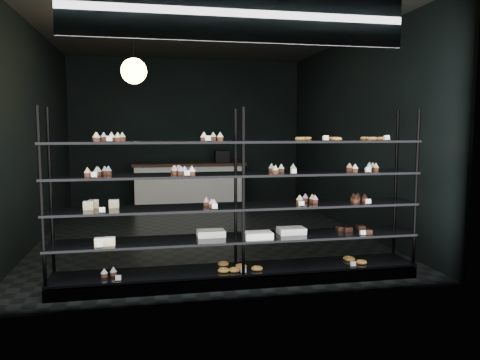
# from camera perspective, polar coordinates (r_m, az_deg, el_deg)

# --- Properties ---
(room) EXTENTS (5.01, 6.01, 3.20)m
(room) POSITION_cam_1_polar(r_m,az_deg,el_deg) (7.42, -4.47, 5.53)
(room) COLOR black
(room) RESTS_ON ground
(display_shelf) EXTENTS (4.00, 0.50, 1.91)m
(display_shelf) POSITION_cam_1_polar(r_m,az_deg,el_deg) (5.12, -0.28, -5.68)
(display_shelf) COLOR black
(display_shelf) RESTS_ON room
(signage) EXTENTS (3.30, 0.05, 0.50)m
(signage) POSITION_cam_1_polar(r_m,az_deg,el_deg) (4.65, -0.11, 19.47)
(signage) COLOR #0D1141
(signage) RESTS_ON room
(pendant_lamp) EXTENTS (0.34, 0.34, 0.90)m
(pendant_lamp) POSITION_cam_1_polar(r_m,az_deg,el_deg) (6.49, -12.82, 12.84)
(pendant_lamp) COLOR black
(pendant_lamp) RESTS_ON room
(service_counter) EXTENTS (2.36, 0.65, 1.23)m
(service_counter) POSITION_cam_1_polar(r_m,az_deg,el_deg) (9.98, -6.11, -0.64)
(service_counter) COLOR silver
(service_counter) RESTS_ON room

